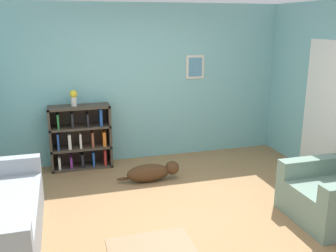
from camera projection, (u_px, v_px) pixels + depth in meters
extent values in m
plane|color=#997047|center=(177.00, 218.00, 4.53)|extent=(14.00, 14.00, 0.00)
cube|color=#7AB7BC|center=(137.00, 83.00, 6.26)|extent=(5.60, 0.10, 2.60)
cube|color=silver|center=(195.00, 67.00, 6.41)|extent=(0.32, 0.02, 0.40)
cube|color=#568EAD|center=(195.00, 67.00, 6.40)|extent=(0.24, 0.01, 0.32)
cube|color=white|center=(323.00, 110.00, 5.57)|extent=(0.02, 0.84, 2.05)
cube|color=#9399A3|center=(3.00, 167.00, 4.66)|extent=(0.89, 0.16, 0.21)
cube|color=#42382D|center=(51.00, 140.00, 5.86)|extent=(0.04, 0.34, 1.03)
cube|color=#42382D|center=(110.00, 135.00, 6.11)|extent=(0.04, 0.34, 1.03)
cube|color=#42382D|center=(80.00, 134.00, 6.14)|extent=(0.96, 0.02, 1.03)
cube|color=#42382D|center=(83.00, 166.00, 6.12)|extent=(0.96, 0.34, 0.04)
cube|color=#42382D|center=(81.00, 147.00, 6.03)|extent=(0.96, 0.34, 0.04)
cube|color=#42382D|center=(80.00, 127.00, 5.94)|extent=(0.96, 0.34, 0.04)
cube|color=#42382D|center=(79.00, 107.00, 5.86)|extent=(0.96, 0.34, 0.04)
cube|color=silver|center=(60.00, 162.00, 5.99)|extent=(0.04, 0.25, 0.22)
cube|color=#234C9E|center=(58.00, 141.00, 5.89)|extent=(0.03, 0.25, 0.26)
cube|color=#287A3D|center=(58.00, 121.00, 5.81)|extent=(0.03, 0.25, 0.23)
cube|color=#7A2D84|center=(71.00, 162.00, 6.04)|extent=(0.04, 0.25, 0.20)
cube|color=silver|center=(70.00, 140.00, 5.94)|extent=(0.05, 0.25, 0.24)
cube|color=black|center=(72.00, 119.00, 5.87)|extent=(0.03, 0.25, 0.24)
cube|color=black|center=(82.00, 160.00, 6.08)|extent=(0.04, 0.25, 0.23)
cube|color=silver|center=(80.00, 140.00, 5.99)|extent=(0.03, 0.25, 0.23)
cube|color=black|center=(87.00, 119.00, 5.93)|extent=(0.03, 0.25, 0.20)
cube|color=#234C9E|center=(93.00, 158.00, 6.12)|extent=(0.03, 0.25, 0.25)
cube|color=brown|center=(92.00, 138.00, 6.04)|extent=(0.04, 0.25, 0.24)
cube|color=#234C9E|center=(100.00, 116.00, 5.98)|extent=(0.04, 0.25, 0.27)
cube|color=#B22823|center=(105.00, 156.00, 6.17)|extent=(0.04, 0.25, 0.28)
cube|color=orange|center=(104.00, 137.00, 6.08)|extent=(0.05, 0.25, 0.24)
cube|color=gray|center=(336.00, 202.00, 4.48)|extent=(1.06, 0.96, 0.41)
cube|color=gray|center=(317.00, 166.00, 4.76)|extent=(1.06, 0.18, 0.22)
cube|color=#8F6E4D|center=(151.00, 248.00, 3.30)|extent=(0.75, 0.46, 0.03)
ellipsoid|color=#472D19|center=(148.00, 173.00, 5.54)|extent=(0.64, 0.24, 0.27)
sphere|color=#472D19|center=(172.00, 168.00, 5.63)|extent=(0.21, 0.21, 0.21)
ellipsoid|color=#472D19|center=(123.00, 179.00, 5.49)|extent=(0.20, 0.05, 0.05)
cylinder|color=silver|center=(74.00, 102.00, 5.81)|extent=(0.09, 0.09, 0.14)
sphere|color=yellow|center=(73.00, 94.00, 5.78)|extent=(0.12, 0.12, 0.12)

